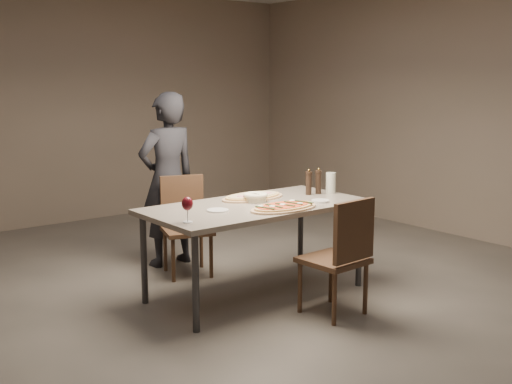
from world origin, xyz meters
TOP-DOWN VIEW (x-y plane):
  - room at (0.00, 0.00)m, footprint 7.00×7.00m
  - dining_table at (0.00, 0.00)m, footprint 1.80×0.90m
  - zucchini_pizza at (0.05, -0.28)m, footprint 0.60×0.33m
  - ham_pizza at (0.13, 0.21)m, footprint 0.59×0.33m
  - bread_basket at (0.06, 0.09)m, footprint 0.20×0.20m
  - oil_dish at (0.47, -0.25)m, footprint 0.14×0.14m
  - pepper_mill_left at (0.62, 0.05)m, footprint 0.06×0.06m
  - pepper_mill_right at (0.72, 0.04)m, footprint 0.06×0.06m
  - carafe at (0.83, -0.00)m, footprint 0.09×0.09m
  - wine_glass at (-0.78, -0.21)m, footprint 0.08×0.08m
  - side_plate at (-0.39, -0.03)m, footprint 0.17×0.17m
  - chair_near at (0.19, -0.78)m, footprint 0.44×0.44m
  - chair_far at (-0.13, 0.87)m, footprint 0.52×0.52m
  - diner at (-0.12, 1.19)m, footprint 0.60×0.41m

SIDE VIEW (x-z plane):
  - chair_far at x=-0.13m, z-range 0.05..0.93m
  - chair_near at x=0.19m, z-range 0.05..0.95m
  - dining_table at x=0.00m, z-range 0.32..1.07m
  - side_plate at x=-0.39m, z-range 0.75..0.76m
  - oil_dish at x=0.47m, z-range 0.75..0.77m
  - ham_pizza at x=0.13m, z-range 0.75..0.78m
  - zucchini_pizza at x=0.05m, z-range 0.74..0.79m
  - bread_basket at x=0.06m, z-range 0.76..0.83m
  - diner at x=-0.12m, z-range 0.00..1.62m
  - carafe at x=0.83m, z-range 0.75..0.93m
  - pepper_mill_left at x=0.62m, z-range 0.74..0.97m
  - pepper_mill_right at x=0.72m, z-range 0.74..0.97m
  - wine_glass at x=-0.78m, z-range 0.79..0.97m
  - room at x=0.00m, z-range -2.10..4.90m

